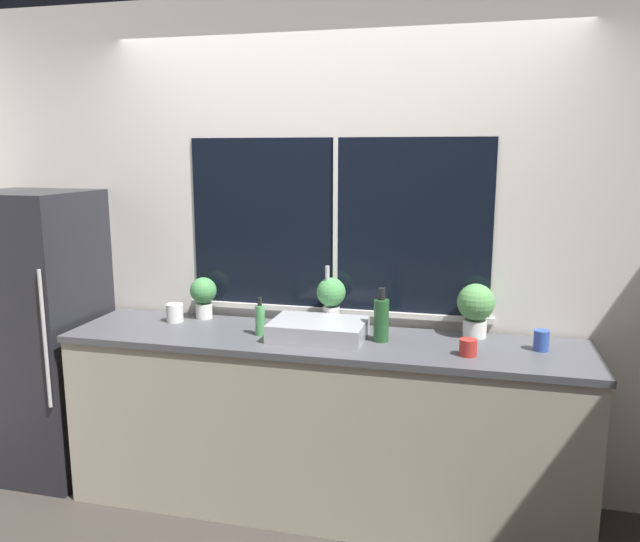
{
  "coord_description": "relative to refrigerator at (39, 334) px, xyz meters",
  "views": [
    {
      "loc": [
        0.73,
        -2.7,
        1.88
      ],
      "look_at": [
        -0.01,
        0.29,
        1.29
      ],
      "focal_mm": 35.0,
      "sensor_mm": 36.0,
      "label": 1
    }
  ],
  "objects": [
    {
      "name": "ground_plane",
      "position": [
        1.71,
        -0.32,
        -0.83
      ],
      "size": [
        14.0,
        14.0,
        0.0
      ],
      "primitive_type": "plane",
      "color": "#38332D"
    },
    {
      "name": "wall_back",
      "position": [
        1.71,
        0.32,
        0.52
      ],
      "size": [
        8.0,
        0.09,
        2.7
      ],
      "color": "silver",
      "rests_on": "ground_plane"
    },
    {
      "name": "wall_left",
      "position": [
        -0.61,
        1.18,
        0.52
      ],
      "size": [
        0.06,
        7.0,
        2.7
      ],
      "color": "silver",
      "rests_on": "ground_plane"
    },
    {
      "name": "counter",
      "position": [
        1.71,
        -0.04,
        -0.36
      ],
      "size": [
        2.68,
        0.6,
        0.94
      ],
      "color": "#B2A893",
      "rests_on": "ground_plane"
    },
    {
      "name": "refrigerator",
      "position": [
        0.0,
        0.0,
        0.0
      ],
      "size": [
        0.65,
        0.65,
        1.66
      ],
      "color": "#232328",
      "rests_on": "ground_plane"
    },
    {
      "name": "sink",
      "position": [
        1.7,
        -0.03,
        0.16
      ],
      "size": [
        0.48,
        0.38,
        0.34
      ],
      "color": "#ADADB2",
      "rests_on": "counter"
    },
    {
      "name": "potted_plant_left",
      "position": [
        0.97,
        0.18,
        0.25
      ],
      "size": [
        0.15,
        0.15,
        0.24
      ],
      "color": "white",
      "rests_on": "counter"
    },
    {
      "name": "potted_plant_center",
      "position": [
        1.71,
        0.18,
        0.27
      ],
      "size": [
        0.16,
        0.16,
        0.27
      ],
      "color": "white",
      "rests_on": "counter"
    },
    {
      "name": "potted_plant_right",
      "position": [
        2.47,
        0.18,
        0.27
      ],
      "size": [
        0.19,
        0.19,
        0.28
      ],
      "color": "white",
      "rests_on": "counter"
    },
    {
      "name": "soap_bottle",
      "position": [
        1.39,
        -0.06,
        0.19
      ],
      "size": [
        0.05,
        0.05,
        0.2
      ],
      "color": "#519E5B",
      "rests_on": "counter"
    },
    {
      "name": "bottle_tall",
      "position": [
        2.02,
        -0.01,
        0.22
      ],
      "size": [
        0.08,
        0.08,
        0.27
      ],
      "color": "#235128",
      "rests_on": "counter"
    },
    {
      "name": "mug_red",
      "position": [
        2.45,
        -0.14,
        0.15
      ],
      "size": [
        0.08,
        0.08,
        0.08
      ],
      "color": "#B72D28",
      "rests_on": "counter"
    },
    {
      "name": "mug_white",
      "position": [
        0.84,
        0.07,
        0.16
      ],
      "size": [
        0.09,
        0.09,
        0.1
      ],
      "color": "white",
      "rests_on": "counter"
    },
    {
      "name": "mug_blue",
      "position": [
        2.78,
        0.02,
        0.16
      ],
      "size": [
        0.07,
        0.07,
        0.1
      ],
      "color": "#3351AD",
      "rests_on": "counter"
    }
  ]
}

